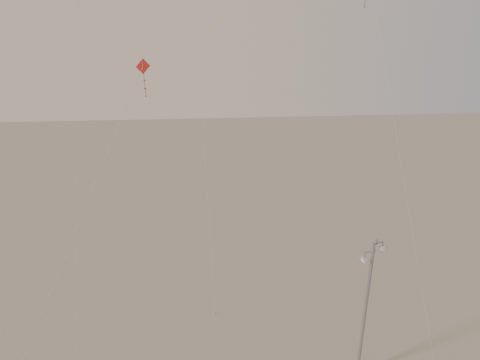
{
  "coord_description": "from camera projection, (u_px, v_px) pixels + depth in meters",
  "views": [
    {
      "loc": [
        -1.33,
        -19.2,
        19.88
      ],
      "look_at": [
        1.03,
        5.0,
        11.56
      ],
      "focal_mm": 35.0,
      "sensor_mm": 36.0,
      "label": 1
    }
  ],
  "objects": [
    {
      "name": "street_lamp",
      "position": [
        366.0,
        306.0,
        26.21
      ],
      "size": [
        1.57,
        0.77,
        8.81
      ],
      "color": "#96999E",
      "rests_on": "ground"
    },
    {
      "name": "kite_1",
      "position": [
        78.0,
        44.0,
        23.01
      ],
      "size": [
        2.77,
        1.8,
        24.44
      ],
      "rotation": [
        0.0,
        0.0,
        -0.28
      ],
      "color": "#302B28",
      "rests_on": "ground"
    },
    {
      "name": "kite_3",
      "position": [
        106.0,
        157.0,
        21.74
      ],
      "size": [
        8.47,
        8.54,
        18.18
      ],
      "rotation": [
        0.0,
        0.0,
        -0.11
      ],
      "color": "maroon",
      "rests_on": "ground"
    },
    {
      "name": "kite_4",
      "position": [
        384.0,
        65.0,
        27.01
      ],
      "size": [
        3.85,
        7.22,
        22.6
      ],
      "rotation": [
        0.0,
        0.0,
        1.67
      ],
      "color": "#302B28",
      "rests_on": "ground"
    }
  ]
}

